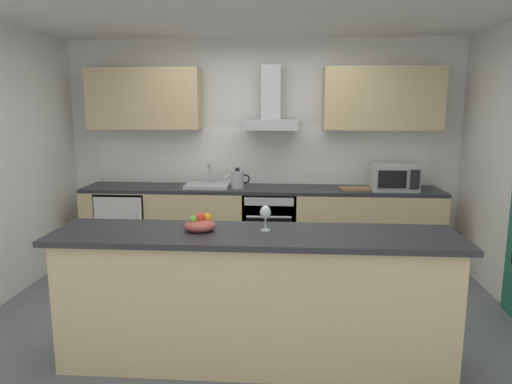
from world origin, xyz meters
TOP-DOWN VIEW (x-y plane):
  - ground at (0.00, 0.00)m, footprint 5.66×4.51m
  - ceiling at (0.00, 0.00)m, footprint 5.66×4.51m
  - wall_back at (0.00, 1.81)m, footprint 5.66×0.12m
  - backsplash_tile at (0.00, 1.74)m, footprint 3.96×0.02m
  - counter_back at (0.00, 1.43)m, footprint 4.10×0.60m
  - counter_island at (0.10, -0.77)m, footprint 2.80×0.64m
  - upper_cabinets at (-0.00, 1.58)m, footprint 4.05×0.32m
  - oven at (0.11, 1.41)m, footprint 0.60×0.62m
  - refrigerator at (-1.58, 1.40)m, footprint 0.58×0.60m
  - microwave at (1.50, 1.38)m, footprint 0.50×0.38m
  - sink at (-0.61, 1.42)m, footprint 0.50×0.40m
  - kettle at (-0.26, 1.37)m, footprint 0.29×0.15m
  - range_hood at (0.11, 1.54)m, footprint 0.62×0.45m
  - wine_glass at (0.17, -0.70)m, footprint 0.08×0.08m
  - fruit_bowl at (-0.29, -0.73)m, footprint 0.22×0.22m
  - chopping_board at (1.08, 1.38)m, footprint 0.36×0.26m

SIDE VIEW (x-z plane):
  - ground at x=0.00m, z-range -0.02..0.00m
  - refrigerator at x=-1.58m, z-range 0.00..0.85m
  - counter_back at x=0.00m, z-range 0.00..0.90m
  - oven at x=0.11m, z-range 0.06..0.86m
  - counter_island at x=0.10m, z-range 0.01..0.97m
  - chopping_board at x=1.08m, z-range 0.90..0.92m
  - sink at x=-0.61m, z-range 0.80..1.06m
  - kettle at x=-0.26m, z-range 0.89..1.13m
  - fruit_bowl at x=-0.29m, z-range 0.94..1.08m
  - microwave at x=1.50m, z-range 0.90..1.20m
  - wine_glass at x=0.17m, z-range 1.00..1.18m
  - backsplash_tile at x=0.00m, z-range 0.90..1.56m
  - wall_back at x=0.00m, z-range 0.00..2.60m
  - range_hood at x=0.11m, z-range 1.43..2.15m
  - upper_cabinets at x=0.00m, z-range 1.56..2.26m
  - ceiling at x=0.00m, z-range 2.60..2.62m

